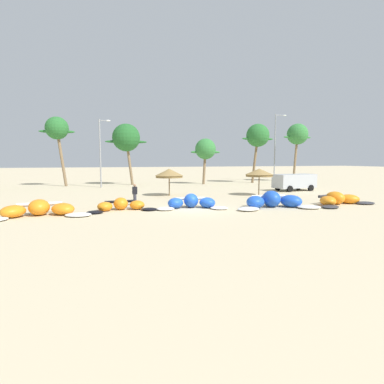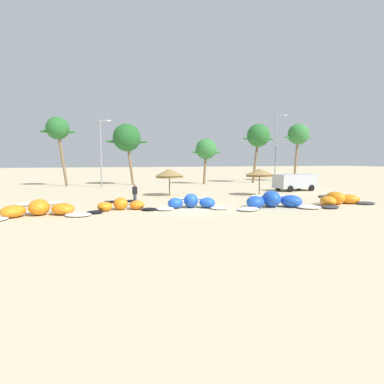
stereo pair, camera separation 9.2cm
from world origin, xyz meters
The scene contains 17 objects.
ground_plane centered at (0.00, 0.00, 0.00)m, with size 260.00×260.00×0.00m, color beige.
kite_far_left centered at (-9.81, 0.14, 0.38)m, with size 6.41×3.16×0.99m.
kite_left centered at (-4.82, 1.01, 0.32)m, with size 4.87×2.34×0.84m.
kite_left_of_center centered at (0.04, 0.59, 0.39)m, with size 5.14×2.83×1.01m.
kite_center centered at (5.75, -0.85, 0.46)m, with size 6.41×3.21×1.19m.
kite_right_of_center centered at (11.34, -0.91, 0.38)m, with size 5.71×3.33×0.99m.
beach_umbrella_near_van centered at (0.18, 8.66, 2.15)m, with size 2.68×2.68×2.58m.
beach_umbrella_middle centered at (8.57, 6.57, 2.20)m, with size 2.68×2.68×2.58m.
parked_van centered at (14.47, 9.61, 1.09)m, with size 4.91×2.65×1.84m.
person_near_kites centered at (-3.67, 3.07, 0.82)m, with size 0.36×0.24×1.62m.
palm_left centered at (-11.20, 23.19, 7.28)m, with size 4.32×2.88×8.87m.
palm_left_of_gap centered at (-2.56, 23.21, 6.35)m, with size 5.59×3.73×8.27m.
palm_center_left centered at (8.19, 21.56, 4.86)m, with size 4.35×2.90×6.39m.
palm_center_right centered at (16.46, 21.93, 6.93)m, with size 5.09×3.39×8.71m.
palm_right_of_gap centered at (23.87, 22.85, 7.33)m, with size 4.91×3.27×9.07m.
lamppost_west centered at (-5.90, 19.94, 4.66)m, with size 1.42×0.24×8.34m.
lamppost_west_center centered at (21.14, 24.64, 5.90)m, with size 2.04×0.24×10.65m.
Camera 2 is at (-6.10, -20.87, 3.43)m, focal length 29.65 mm.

